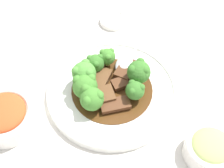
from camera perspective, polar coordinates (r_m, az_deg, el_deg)
name	(u,v)px	position (r m, az deg, el deg)	size (l,w,h in m)	color
ground_plane	(112,93)	(0.68, 0.00, -1.74)	(4.00, 4.00, 0.00)	silver
main_plate	(112,91)	(0.67, 0.00, -1.24)	(0.28, 0.28, 0.02)	white
beef_strip_0	(124,82)	(0.67, 2.21, 0.37)	(0.04, 0.06, 0.01)	#56331E
beef_strip_1	(102,96)	(0.64, -1.78, -2.12)	(0.05, 0.05, 0.02)	brown
beef_strip_2	(126,69)	(0.69, 2.58, 2.71)	(0.07, 0.06, 0.01)	#56331E
beef_strip_3	(99,79)	(0.67, -2.38, 0.88)	(0.07, 0.06, 0.01)	brown
beef_strip_4	(114,105)	(0.63, 0.29, -3.82)	(0.03, 0.06, 0.01)	#56331E
broccoli_floret_0	(107,56)	(0.68, -0.87, 5.08)	(0.04, 0.04, 0.04)	#8EB756
broccoli_floret_1	(139,72)	(0.65, 4.93, 2.27)	(0.05, 0.05, 0.06)	#7FA84C
broccoli_floret_2	(135,90)	(0.63, 4.23, -1.13)	(0.04, 0.04, 0.04)	#8EB756
broccoli_floret_3	(85,86)	(0.63, -4.95, -0.38)	(0.05, 0.05, 0.05)	#7FA84C
broccoli_floret_4	(84,73)	(0.65, -5.13, 2.02)	(0.05, 0.05, 0.06)	#7FA84C
broccoli_floret_5	(92,99)	(0.61, -3.71, -2.67)	(0.05, 0.05, 0.05)	#7FA84C
broccoli_floret_6	(95,63)	(0.68, -3.07, 3.86)	(0.04, 0.04, 0.04)	#7FA84C
serving_spoon	(130,58)	(0.71, 3.25, 4.77)	(0.20, 0.15, 0.01)	#B7B7BC
side_bowl_kimchi	(4,116)	(0.65, -19.10, -5.55)	(0.12, 0.12, 0.06)	white
side_bowl_appetizer	(210,148)	(0.61, 17.47, -11.17)	(0.09, 0.09, 0.05)	white
sauce_dish	(113,20)	(0.83, 0.21, 11.57)	(0.07, 0.07, 0.01)	white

